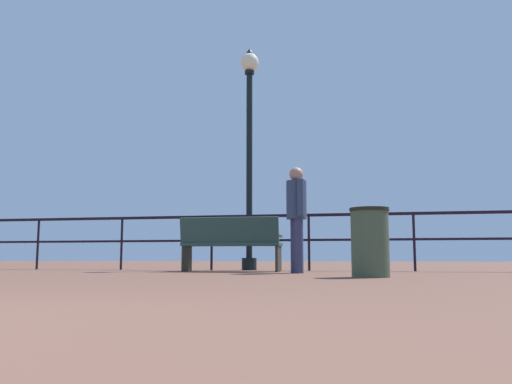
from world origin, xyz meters
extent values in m
cube|color=black|center=(0.00, 8.32, 0.96)|extent=(22.96, 0.05, 0.05)
cube|color=black|center=(0.00, 8.32, 0.53)|extent=(22.96, 0.04, 0.04)
cylinder|color=black|center=(-4.42, 8.32, 0.48)|extent=(0.04, 0.04, 0.96)
cylinder|color=black|center=(-2.65, 8.32, 0.48)|extent=(0.04, 0.04, 0.96)
cylinder|color=black|center=(-0.88, 8.32, 0.48)|extent=(0.04, 0.04, 0.96)
cylinder|color=black|center=(0.88, 8.32, 0.48)|extent=(0.04, 0.04, 0.96)
cylinder|color=black|center=(2.65, 8.32, 0.48)|extent=(0.04, 0.04, 0.96)
cube|color=#28463F|center=(-0.30, 7.55, 0.44)|extent=(1.63, 0.51, 0.05)
cube|color=#28463F|center=(-0.30, 7.34, 0.66)|extent=(1.63, 0.16, 0.44)
cube|color=#29291D|center=(0.47, 7.57, 0.22)|extent=(0.05, 0.43, 0.44)
cube|color=#29291D|center=(0.47, 7.76, 0.58)|extent=(0.04, 0.33, 0.04)
cube|color=#29291D|center=(-1.08, 7.54, 0.22)|extent=(0.05, 0.43, 0.44)
cube|color=#29291D|center=(-1.08, 7.73, 0.58)|extent=(0.04, 0.33, 0.04)
cylinder|color=black|center=(-0.24, 8.55, 0.11)|extent=(0.27, 0.27, 0.22)
cylinder|color=black|center=(-0.24, 8.55, 1.96)|extent=(0.11, 0.11, 3.47)
cylinder|color=black|center=(-0.24, 8.55, 3.72)|extent=(0.18, 0.18, 0.06)
sphere|color=#EAEDC1|center=(-0.24, 8.55, 3.93)|extent=(0.35, 0.35, 0.35)
cone|color=black|center=(-0.24, 8.55, 4.16)|extent=(0.14, 0.14, 0.10)
cylinder|color=#2E3354|center=(0.89, 6.82, 0.40)|extent=(0.14, 0.14, 0.80)
cylinder|color=#2E3354|center=(0.83, 6.95, 0.40)|extent=(0.14, 0.14, 0.80)
cylinder|color=#2D3C58|center=(0.86, 6.89, 1.08)|extent=(0.30, 0.30, 0.57)
cylinder|color=#2D3C58|center=(0.95, 6.70, 1.10)|extent=(0.10, 0.10, 0.54)
cylinder|color=#2D3C58|center=(0.78, 7.07, 1.10)|extent=(0.10, 0.10, 0.54)
sphere|color=#AA7864|center=(0.86, 6.89, 1.47)|extent=(0.21, 0.21, 0.21)
cylinder|color=#3D4E37|center=(1.92, 5.44, 0.38)|extent=(0.44, 0.44, 0.77)
cylinder|color=black|center=(1.92, 5.44, 0.79)|extent=(0.46, 0.46, 0.04)
camera|label=1|loc=(1.89, -0.89, 0.23)|focal=37.00mm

